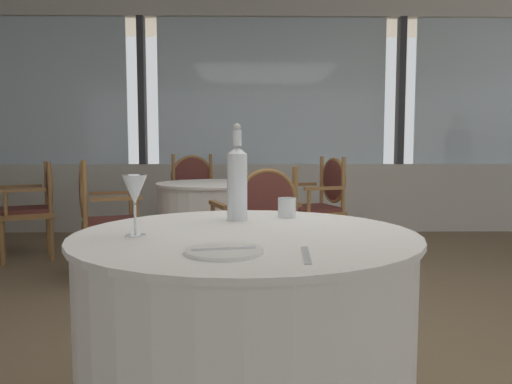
{
  "coord_description": "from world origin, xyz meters",
  "views": [
    {
      "loc": [
        -0.27,
        -2.4,
        1.02
      ],
      "look_at": [
        -0.25,
        -0.87,
        0.88
      ],
      "focal_mm": 32.65,
      "sensor_mm": 36.0,
      "label": 1
    }
  ],
  "objects": [
    {
      "name": "dinner_fork",
      "position": [
        -0.13,
        -1.23,
        0.75
      ],
      "size": [
        0.03,
        0.19,
        0.0
      ],
      "primitive_type": "cube",
      "rotation": [
        0.0,
        0.0,
        1.5
      ],
      "color": "silver",
      "rests_on": "foreground_table"
    },
    {
      "name": "dining_chair_1_3",
      "position": [
        -2.29,
        1.98,
        0.54
      ],
      "size": [
        0.62,
        0.65,
        0.91
      ],
      "rotation": [
        0.0,
        0.0,
        9.9
      ],
      "color": "olive",
      "rests_on": "ground_plane"
    },
    {
      "name": "water_bottle",
      "position": [
        -0.32,
        -0.61,
        0.9
      ],
      "size": [
        0.08,
        0.08,
        0.37
      ],
      "color": "white",
      "rests_on": "foreground_table"
    },
    {
      "name": "butter_knife",
      "position": [
        -0.34,
        -1.19,
        0.76
      ],
      "size": [
        0.17,
        0.05,
        0.0
      ],
      "primitive_type": "cube",
      "rotation": [
        0.0,
        0.0,
        0.2
      ],
      "color": "silver",
      "rests_on": "foreground_table"
    },
    {
      "name": "dining_chair_0_3",
      "position": [
        0.38,
        1.84,
        0.57
      ],
      "size": [
        0.59,
        0.63,
        0.96
      ],
      "rotation": [
        0.0,
        0.0,
        9.76
      ],
      "color": "olive",
      "rests_on": "ground_plane"
    },
    {
      "name": "dining_chair_0_2",
      "position": [
        -0.21,
        0.61,
        0.53
      ],
      "size": [
        0.63,
        0.59,
        0.92
      ],
      "rotation": [
        0.0,
        0.0,
        8.19
      ],
      "color": "olive",
      "rests_on": "ground_plane"
    },
    {
      "name": "dining_chair_0_1",
      "position": [
        -1.43,
        1.2,
        0.55
      ],
      "size": [
        0.59,
        0.63,
        0.94
      ],
      "rotation": [
        0.0,
        0.0,
        6.62
      ],
      "color": "olive",
      "rests_on": "ground_plane"
    },
    {
      "name": "foreground_table",
      "position": [
        -0.29,
        -0.87,
        0.37
      ],
      "size": [
        1.13,
        1.13,
        0.75
      ],
      "color": "white",
      "rests_on": "ground_plane"
    },
    {
      "name": "background_table_0",
      "position": [
        -0.53,
        1.52,
        0.37
      ],
      "size": [
        1.07,
        1.07,
        0.75
      ],
      "color": "white",
      "rests_on": "ground_plane"
    },
    {
      "name": "dining_chair_0_0",
      "position": [
        -0.85,
        2.43,
        0.56
      ],
      "size": [
        0.63,
        0.59,
        0.98
      ],
      "rotation": [
        0.0,
        0.0,
        5.05
      ],
      "color": "olive",
      "rests_on": "ground_plane"
    },
    {
      "name": "ground_plane",
      "position": [
        0.0,
        0.0,
        0.0
      ],
      "size": [
        13.25,
        13.25,
        0.0
      ],
      "primitive_type": "plane",
      "color": "#756047"
    },
    {
      "name": "side_plate",
      "position": [
        -0.34,
        -1.19,
        0.75
      ],
      "size": [
        0.21,
        0.21,
        0.01
      ],
      "primitive_type": "cylinder",
      "color": "white",
      "rests_on": "foreground_table"
    },
    {
      "name": "water_tumbler",
      "position": [
        -0.12,
        -0.53,
        0.79
      ],
      "size": [
        0.07,
        0.07,
        0.08
      ],
      "primitive_type": "cylinder",
      "color": "white",
      "rests_on": "foreground_table"
    },
    {
      "name": "wine_glass",
      "position": [
        -0.64,
        -0.94,
        0.89
      ],
      "size": [
        0.08,
        0.08,
        0.19
      ],
      "color": "white",
      "rests_on": "foreground_table"
    },
    {
      "name": "window_wall_far",
      "position": [
        0.0,
        3.43,
        1.15
      ],
      "size": [
        10.2,
        0.14,
        2.89
      ],
      "color": "beige",
      "rests_on": "ground_plane"
    }
  ]
}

